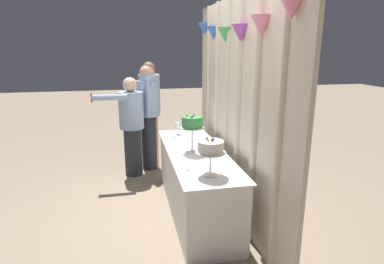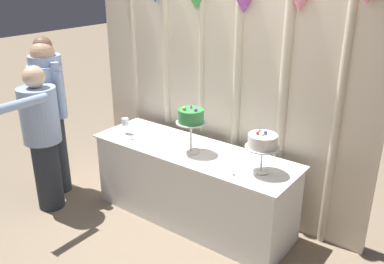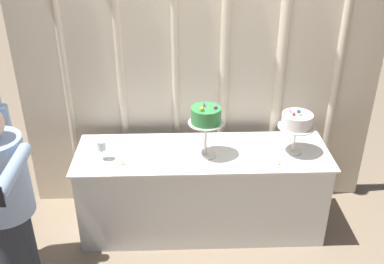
# 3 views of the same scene
# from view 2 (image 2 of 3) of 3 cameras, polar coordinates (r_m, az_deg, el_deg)

# --- Properties ---
(ground_plane) EXTENTS (24.00, 24.00, 0.00)m
(ground_plane) POSITION_cam_2_polar(r_m,az_deg,el_deg) (4.27, -0.79, -12.29)
(ground_plane) COLOR gray
(draped_curtain) EXTENTS (3.11, 0.19, 2.50)m
(draped_curtain) POSITION_cam_2_polar(r_m,az_deg,el_deg) (4.11, 4.14, 6.72)
(draped_curtain) COLOR beige
(draped_curtain) RESTS_ON ground_plane
(cake_table) EXTENTS (2.07, 0.66, 0.77)m
(cake_table) POSITION_cam_2_polar(r_m,az_deg,el_deg) (4.14, 0.03, -7.26)
(cake_table) COLOR white
(cake_table) RESTS_ON ground_plane
(cake_display_nearleft) EXTENTS (0.28, 0.28, 0.46)m
(cake_display_nearleft) POSITION_cam_2_polar(r_m,az_deg,el_deg) (3.79, -0.15, 1.89)
(cake_display_nearleft) COLOR silver
(cake_display_nearleft) RESTS_ON cake_table
(cake_display_nearright) EXTENTS (0.29, 0.29, 0.38)m
(cake_display_nearright) POSITION_cam_2_polar(r_m,az_deg,el_deg) (3.48, 9.60, -1.41)
(cake_display_nearright) COLOR silver
(cake_display_nearright) RESTS_ON cake_table
(wine_glass) EXTENTS (0.07, 0.07, 0.17)m
(wine_glass) POSITION_cam_2_polar(r_m,az_deg,el_deg) (4.35, -9.08, 1.30)
(wine_glass) COLOR silver
(wine_glass) RESTS_ON cake_table
(tealight_far_left) EXTENTS (0.04, 0.04, 0.03)m
(tealight_far_left) POSITION_cam_2_polar(r_m,az_deg,el_deg) (4.23, -8.21, -0.87)
(tealight_far_left) COLOR beige
(tealight_far_left) RESTS_ON cake_table
(tealight_near_left) EXTENTS (0.04, 0.04, 0.03)m
(tealight_near_left) POSITION_cam_2_polar(r_m,az_deg,el_deg) (3.52, 5.65, -5.67)
(tealight_near_left) COLOR beige
(tealight_near_left) RESTS_ON cake_table
(guest_man_pink_jacket) EXTENTS (0.52, 0.36, 1.69)m
(guest_man_pink_jacket) POSITION_cam_2_polar(r_m,az_deg,el_deg) (4.71, -18.73, 2.43)
(guest_man_pink_jacket) COLOR #282D38
(guest_man_pink_jacket) RESTS_ON ground_plane
(guest_man_dark_suit) EXTENTS (0.50, 0.38, 1.73)m
(guest_man_dark_suit) POSITION_cam_2_polar(r_m,az_deg,el_deg) (4.74, -18.66, 2.90)
(guest_man_dark_suit) COLOR #D6938E
(guest_man_dark_suit) RESTS_ON ground_plane
(guest_girl_blue_dress) EXTENTS (0.53, 0.76, 1.52)m
(guest_girl_blue_dress) POSITION_cam_2_polar(r_m,az_deg,el_deg) (4.43, -19.80, -0.36)
(guest_girl_blue_dress) COLOR #282D38
(guest_girl_blue_dress) RESTS_ON ground_plane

